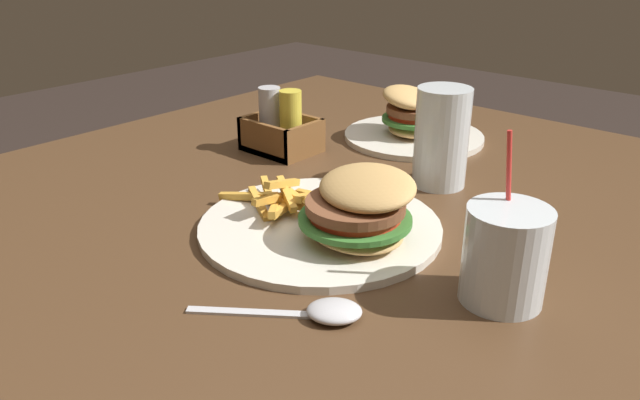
{
  "coord_description": "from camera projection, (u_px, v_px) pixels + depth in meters",
  "views": [
    {
      "loc": [
        0.36,
        -0.58,
        1.06
      ],
      "look_at": [
        -0.1,
        -0.06,
        0.76
      ],
      "focal_mm": 35.0,
      "sensor_mm": 36.0,
      "label": 1
    }
  ],
  "objects": [
    {
      "name": "juice_glass",
      "position": [
        505.0,
        258.0,
        0.62
      ],
      "size": [
        0.08,
        0.08,
        0.17
      ],
      "color": "silver",
      "rests_on": "dining_table"
    },
    {
      "name": "dining_table",
      "position": [
        411.0,
        311.0,
        0.8
      ],
      "size": [
        1.38,
        1.19,
        0.71
      ],
      "color": "#4C331E",
      "rests_on": "ground_plane"
    },
    {
      "name": "condiment_caddy",
      "position": [
        281.0,
        129.0,
        1.04
      ],
      "size": [
        0.12,
        0.09,
        0.11
      ],
      "color": "brown",
      "rests_on": "dining_table"
    },
    {
      "name": "spoon",
      "position": [
        326.0,
        311.0,
        0.6
      ],
      "size": [
        0.15,
        0.13,
        0.02
      ],
      "rotation": [
        0.0,
        0.0,
        0.64
      ],
      "color": "silver",
      "rests_on": "dining_table"
    },
    {
      "name": "meal_plate_far",
      "position": [
        413.0,
        122.0,
        1.1
      ],
      "size": [
        0.25,
        0.25,
        0.1
      ],
      "color": "silver",
      "rests_on": "dining_table"
    },
    {
      "name": "beer_glass",
      "position": [
        441.0,
        139.0,
        0.89
      ],
      "size": [
        0.08,
        0.08,
        0.14
      ],
      "color": "silver",
      "rests_on": "dining_table"
    },
    {
      "name": "meal_plate_near",
      "position": [
        338.0,
        216.0,
        0.75
      ],
      "size": [
        0.31,
        0.3,
        0.09
      ],
      "color": "silver",
      "rests_on": "dining_table"
    }
  ]
}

